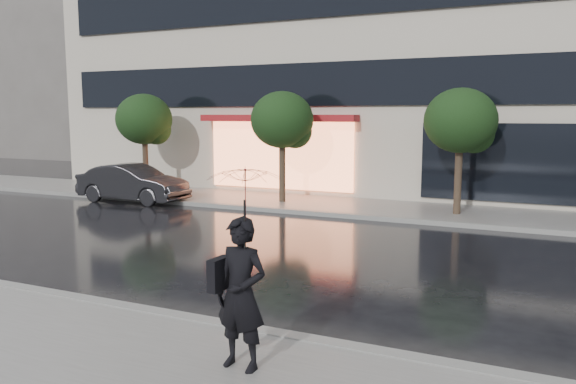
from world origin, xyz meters
The scene contains 11 objects.
ground centered at (0.00, 0.00, 0.00)m, with size 120.00×120.00×0.00m, color black.
sidewalk_near centered at (0.00, -3.25, 0.06)m, with size 60.00×4.50×0.12m, color slate.
sidewalk_far centered at (0.00, 10.25, 0.06)m, with size 60.00×3.50×0.12m, color slate.
curb_near centered at (0.00, -1.00, 0.07)m, with size 60.00×0.25×0.14m, color gray.
curb_far centered at (0.00, 8.50, 0.07)m, with size 60.00×0.25×0.14m, color gray.
bg_building_left centered at (-28.00, 26.00, 6.00)m, with size 14.00×10.00×12.00m, color #59544F.
tree_far_west centered at (-8.94, 10.03, 2.92)m, with size 2.20×2.20×3.99m.
tree_mid_west centered at (-2.94, 10.03, 2.92)m, with size 2.20×2.20×3.99m.
tree_mid_east centered at (3.06, 10.03, 2.92)m, with size 2.20×2.20×3.99m.
parked_car centered at (-8.24, 8.30, 0.69)m, with size 1.46×4.19×1.38m, color black.
pedestrian_with_umbrella centered at (2.22, -2.16, 1.65)m, with size 0.93×0.95×2.47m.
Camera 1 is at (5.40, -7.81, 3.17)m, focal length 35.00 mm.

